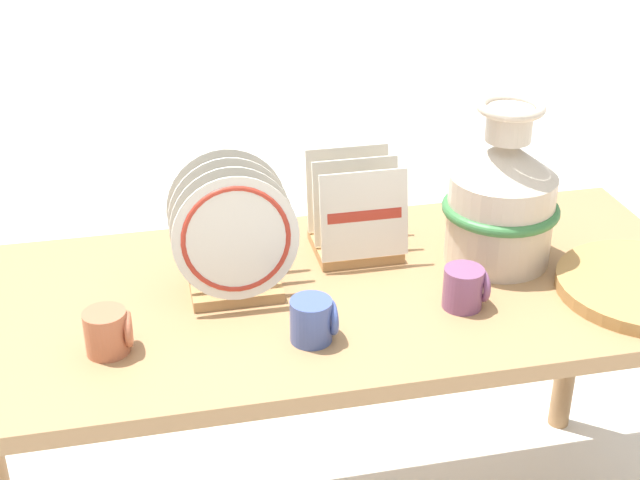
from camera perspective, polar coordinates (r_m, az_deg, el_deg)
name	(u,v)px	position (r m, az deg, el deg)	size (l,w,h in m)	color
display_table	(320,323)	(1.80, 0.00, -5.37)	(1.57, 0.66, 0.68)	#9E754C
ceramic_vase	(502,197)	(1.84, 11.55, 2.71)	(0.24, 0.24, 0.34)	beige
dish_rack_round_plates	(233,240)	(1.71, -5.60, 0.00)	(0.24, 0.18, 0.26)	tan
dish_rack_square_plates	(355,222)	(1.87, 2.28, 1.15)	(0.18, 0.17, 0.21)	tan
mug_plum_glaze	(465,288)	(1.71, 9.27, -3.02)	(0.08, 0.08, 0.08)	#7A4770
mug_cobalt_glaze	(313,320)	(1.59, -0.42, -5.14)	(0.08, 0.08, 0.08)	#42569E
mug_terracotta_glaze	(109,332)	(1.60, -13.37, -5.73)	(0.08, 0.08, 0.08)	#B76647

